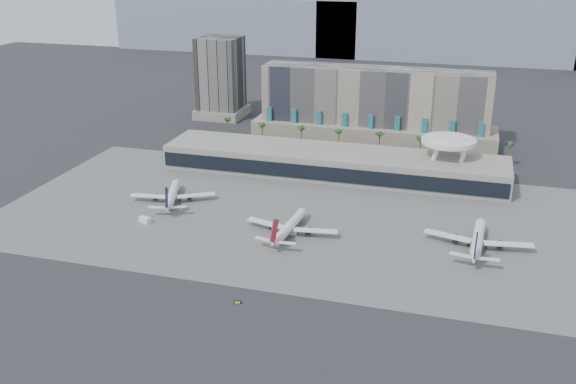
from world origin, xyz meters
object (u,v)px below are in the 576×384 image
(service_vehicle_b, at_px, (293,232))
(airliner_right, at_px, (478,239))
(airliner_left, at_px, (172,195))
(airliner_centre, at_px, (290,226))
(taxiway_sign, at_px, (238,302))
(service_vehicle_a, at_px, (145,220))

(service_vehicle_b, bearing_deg, airliner_right, 21.60)
(airliner_left, relative_size, airliner_centre, 0.95)
(taxiway_sign, bearing_deg, airliner_left, 109.83)
(airliner_right, bearing_deg, service_vehicle_b, -170.50)
(airliner_right, xyz_separation_m, taxiway_sign, (-73.71, -63.19, -3.18))
(airliner_centre, bearing_deg, airliner_right, 10.48)
(taxiway_sign, bearing_deg, service_vehicle_b, 68.52)
(service_vehicle_b, distance_m, taxiway_sign, 55.65)
(service_vehicle_a, relative_size, service_vehicle_b, 1.34)
(taxiway_sign, bearing_deg, service_vehicle_a, 121.57)
(airliner_centre, distance_m, service_vehicle_a, 61.19)
(service_vehicle_a, xyz_separation_m, service_vehicle_b, (62.01, 6.18, -0.27))
(airliner_left, bearing_deg, taxiway_sign, -70.23)
(airliner_right, relative_size, service_vehicle_b, 11.27)
(airliner_left, distance_m, service_vehicle_a, 23.99)
(service_vehicle_b, bearing_deg, service_vehicle_a, -158.83)
(airliner_right, height_order, service_vehicle_b, airliner_right)
(airliner_left, height_order, airliner_right, airliner_right)
(airliner_centre, height_order, taxiway_sign, airliner_centre)
(airliner_centre, relative_size, airliner_right, 0.94)
(taxiway_sign, bearing_deg, airliner_right, 22.01)
(airliner_left, height_order, service_vehicle_a, airliner_left)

